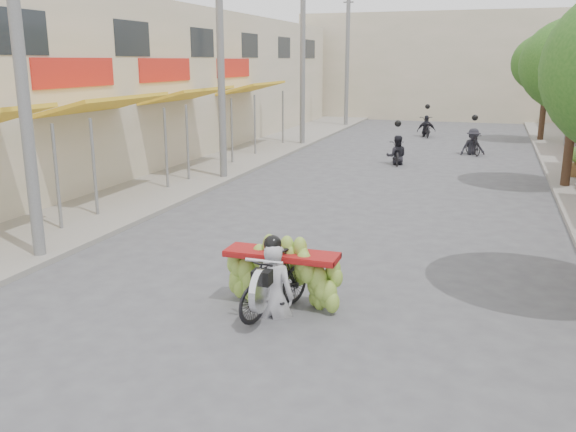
% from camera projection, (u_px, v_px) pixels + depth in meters
% --- Properties ---
extents(ground, '(120.00, 120.00, 0.00)m').
position_uv_depth(ground, '(223.00, 371.00, 7.95)').
color(ground, '#525257').
rests_on(ground, ground).
extents(sidewalk_left, '(4.00, 60.00, 0.12)m').
position_uv_depth(sidewalk_left, '(218.00, 162.00, 23.87)').
color(sidewalk_left, gray).
rests_on(sidewalk_left, ground).
extents(shophouse_row_left, '(9.77, 40.00, 6.00)m').
position_uv_depth(shophouse_row_left, '(88.00, 85.00, 23.73)').
color(shophouse_row_left, beige).
rests_on(shophouse_row_left, ground).
extents(far_building, '(20.00, 6.00, 7.00)m').
position_uv_depth(far_building, '(450.00, 67.00, 42.00)').
color(far_building, beige).
rests_on(far_building, ground).
extents(utility_pole_near, '(0.60, 0.24, 8.00)m').
position_uv_depth(utility_pole_near, '(19.00, 55.00, 11.36)').
color(utility_pole_near, slate).
rests_on(utility_pole_near, ground).
extents(utility_pole_mid, '(0.60, 0.24, 8.00)m').
position_uv_depth(utility_pole_mid, '(221.00, 57.00, 19.63)').
color(utility_pole_mid, slate).
rests_on(utility_pole_mid, ground).
extents(utility_pole_far, '(0.60, 0.24, 8.00)m').
position_uv_depth(utility_pole_far, '(303.00, 58.00, 27.90)').
color(utility_pole_far, slate).
rests_on(utility_pole_far, ground).
extents(utility_pole_back, '(0.60, 0.24, 8.00)m').
position_uv_depth(utility_pole_back, '(347.00, 59.00, 36.17)').
color(utility_pole_back, slate).
rests_on(utility_pole_back, ground).
extents(street_tree_far, '(3.40, 3.40, 5.25)m').
position_uv_depth(street_tree_far, '(548.00, 63.00, 29.24)').
color(street_tree_far, '#3A2719').
rests_on(street_tree_far, ground).
extents(banana_motorbike, '(2.20, 1.88, 2.24)m').
position_uv_depth(banana_motorbike, '(277.00, 267.00, 9.68)').
color(banana_motorbike, black).
rests_on(banana_motorbike, ground).
extents(bg_motorbike_a, '(0.87, 1.57, 1.95)m').
position_uv_depth(bg_motorbike_a, '(397.00, 145.00, 23.50)').
color(bg_motorbike_a, black).
rests_on(bg_motorbike_a, ground).
extents(bg_motorbike_b, '(1.19, 1.61, 1.95)m').
position_uv_depth(bg_motorbike_b, '(474.00, 135.00, 25.86)').
color(bg_motorbike_b, black).
rests_on(bg_motorbike_b, ground).
extents(bg_motorbike_c, '(1.06, 1.88, 1.95)m').
position_uv_depth(bg_motorbike_c, '(427.00, 122.00, 32.04)').
color(bg_motorbike_c, black).
rests_on(bg_motorbike_c, ground).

